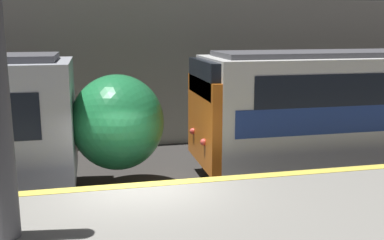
% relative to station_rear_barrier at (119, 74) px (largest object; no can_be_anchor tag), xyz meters
% --- Properties ---
extents(ground_plane, '(120.00, 120.00, 0.00)m').
position_rel_station_rear_barrier_xyz_m(ground_plane, '(0.00, -7.18, -2.67)').
color(ground_plane, '#33302D').
extents(station_rear_barrier, '(50.00, 0.15, 5.34)m').
position_rel_station_rear_barrier_xyz_m(station_rear_barrier, '(0.00, 0.00, 0.00)').
color(station_rear_barrier, '#B2AD9E').
rests_on(station_rear_barrier, ground).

